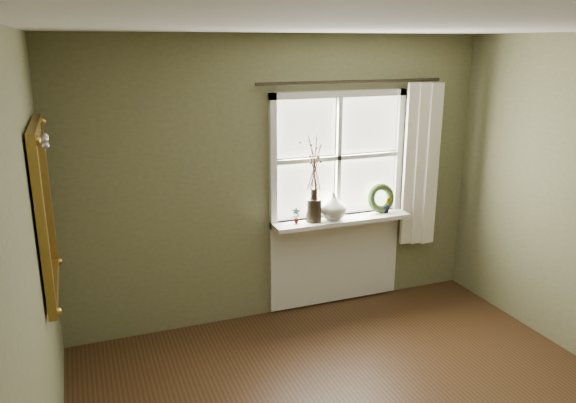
# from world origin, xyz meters

# --- Properties ---
(ceiling) EXTENTS (4.50, 4.50, 0.00)m
(ceiling) POSITION_xyz_m (0.00, 0.00, 2.60)
(ceiling) COLOR silver
(ceiling) RESTS_ON ground
(wall_back) EXTENTS (4.00, 0.10, 2.60)m
(wall_back) POSITION_xyz_m (0.00, 2.30, 1.30)
(wall_back) COLOR #6A6A46
(wall_back) RESTS_ON ground
(wall_left) EXTENTS (0.10, 4.50, 2.60)m
(wall_left) POSITION_xyz_m (-2.05, 0.00, 1.30)
(wall_left) COLOR #6A6A46
(wall_left) RESTS_ON ground
(window_frame) EXTENTS (1.36, 0.06, 1.24)m
(window_frame) POSITION_xyz_m (0.55, 2.23, 1.48)
(window_frame) COLOR silver
(window_frame) RESTS_ON wall_back
(window_sill) EXTENTS (1.36, 0.26, 0.04)m
(window_sill) POSITION_xyz_m (0.55, 2.12, 0.90)
(window_sill) COLOR silver
(window_sill) RESTS_ON wall_back
(window_apron) EXTENTS (1.36, 0.04, 0.88)m
(window_apron) POSITION_xyz_m (0.55, 2.23, 0.46)
(window_apron) COLOR silver
(window_apron) RESTS_ON ground
(dark_jug) EXTENTS (0.17, 0.17, 0.21)m
(dark_jug) POSITION_xyz_m (0.26, 2.12, 1.03)
(dark_jug) COLOR black
(dark_jug) RESTS_ON window_sill
(cream_vase) EXTENTS (0.30, 0.30, 0.26)m
(cream_vase) POSITION_xyz_m (0.46, 2.12, 1.05)
(cream_vase) COLOR beige
(cream_vase) RESTS_ON window_sill
(wreath) EXTENTS (0.30, 0.14, 0.30)m
(wreath) POSITION_xyz_m (0.99, 2.16, 1.03)
(wreath) COLOR #2B3D1B
(wreath) RESTS_ON window_sill
(potted_plant_left) EXTENTS (0.09, 0.08, 0.15)m
(potted_plant_left) POSITION_xyz_m (0.09, 2.12, 0.99)
(potted_plant_left) COLOR #2B3D1B
(potted_plant_left) RESTS_ON window_sill
(potted_plant_right) EXTENTS (0.11, 0.10, 0.16)m
(potted_plant_right) POSITION_xyz_m (1.04, 2.12, 1.00)
(potted_plant_right) COLOR #2B3D1B
(potted_plant_right) RESTS_ON window_sill
(curtain) EXTENTS (0.36, 0.12, 1.59)m
(curtain) POSITION_xyz_m (1.39, 2.13, 1.37)
(curtain) COLOR silver
(curtain) RESTS_ON wall_back
(curtain_rod) EXTENTS (1.84, 0.03, 0.03)m
(curtain_rod) POSITION_xyz_m (0.65, 2.17, 2.18)
(curtain_rod) COLOR black
(curtain_rod) RESTS_ON wall_back
(gilt_mirror) EXTENTS (0.10, 0.93, 1.10)m
(gilt_mirror) POSITION_xyz_m (-1.96, 1.29, 1.50)
(gilt_mirror) COLOR white
(gilt_mirror) RESTS_ON wall_left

